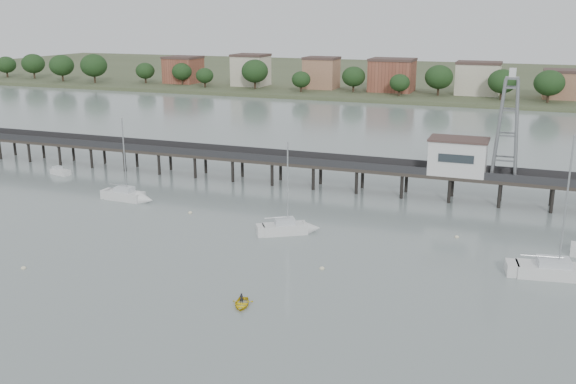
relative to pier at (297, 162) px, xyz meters
name	(u,v)px	position (x,y,z in m)	size (l,w,h in m)	color
ground_plane	(33,372)	(0.00, -60.00, -3.79)	(500.00, 500.00, 0.00)	gray
pier	(297,162)	(0.00, 0.00, 0.00)	(150.00, 5.00, 5.50)	#2D2823
pier_building	(458,156)	(25.00, 0.00, 2.87)	(8.40, 5.40, 5.30)	silver
lattice_tower	(508,129)	(31.50, 0.00, 7.31)	(3.20, 3.20, 15.50)	slate
sailboat_d	(570,272)	(39.68, -25.61, -3.17)	(10.16, 4.40, 16.08)	silver
sailboat_c	(293,228)	(7.65, -22.45, -3.15)	(7.42, 5.73, 12.30)	silver
sailboat_b	(132,197)	(-19.69, -17.21, -3.15)	(7.88, 2.57, 12.93)	silver
white_tender	(60,172)	(-40.38, -7.81, -3.34)	(4.07, 2.48, 1.48)	silver
yellow_dinghy	(242,306)	(10.21, -43.69, -3.79)	(2.04, 0.59, 2.85)	yellow
dinghy_occupant	(242,306)	(10.21, -43.69, -3.79)	(0.37, 1.03, 0.25)	black
mooring_buoys	(213,248)	(0.64, -30.78, -3.71)	(87.47, 27.34, 0.39)	beige
far_shore	(444,78)	(0.36, 179.58, -2.85)	(500.00, 170.00, 10.40)	#475133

